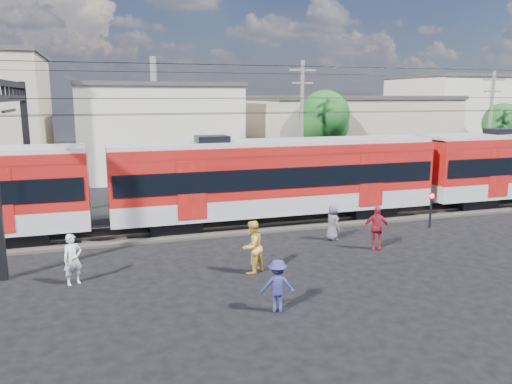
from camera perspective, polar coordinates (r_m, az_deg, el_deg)
ground at (r=17.49m, az=5.86°, el=-10.28°), size 120.00×120.00×0.00m
track_bed at (r=24.66m, az=-1.54°, el=-3.74°), size 70.00×3.40×0.12m
rail_near at (r=23.93m, az=-1.04°, el=-3.90°), size 70.00×0.12×0.12m
rail_far at (r=25.33m, az=-2.01°, el=-3.07°), size 70.00×0.12×0.12m
commuter_train at (r=24.77m, az=2.76°, el=1.85°), size 50.30×3.08×4.17m
catenary at (r=23.05m, az=-22.92°, el=7.17°), size 70.00×9.30×7.52m
building_midwest at (r=42.26m, az=-11.42°, el=7.14°), size 12.24×12.24×7.30m
building_mideast at (r=44.14m, az=10.33°, el=6.69°), size 16.32×10.20×6.30m
building_east at (r=55.16m, az=21.48°, el=7.98°), size 10.20×10.20×8.30m
utility_pole_mid at (r=32.51m, az=5.25°, el=7.78°), size 1.80×0.24×8.50m
utility_pole_east at (r=39.33m, az=25.16°, el=6.97°), size 1.80×0.24×8.00m
tree_near at (r=36.62m, az=8.01°, el=8.27°), size 3.82×3.64×6.72m
tree_far at (r=44.46m, az=26.44°, el=6.83°), size 3.36×3.12×5.76m
pedestrian_a at (r=18.11m, az=-20.22°, el=-7.23°), size 0.75×0.64×1.75m
pedestrian_b at (r=18.03m, az=-0.44°, el=-6.31°), size 1.19×1.13×1.93m
pedestrian_c at (r=15.00m, az=2.48°, el=-10.65°), size 1.16×0.85×1.60m
pedestrian_d at (r=21.33m, az=13.58°, el=-4.02°), size 1.17×0.81×1.84m
pedestrian_e at (r=22.36m, az=8.76°, el=-3.47°), size 0.63×0.85×1.59m
car_silver at (r=40.69m, az=26.59°, el=1.78°), size 3.98×2.31×1.27m
crossing_signal at (r=25.45m, az=19.38°, el=-1.25°), size 0.25×0.25×1.74m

